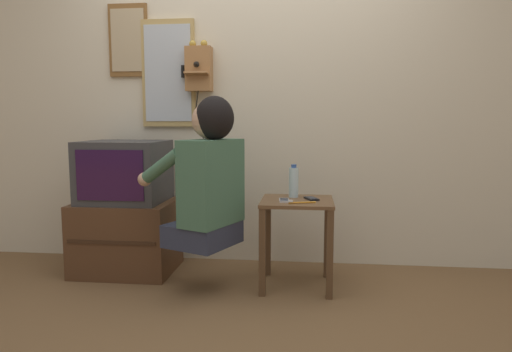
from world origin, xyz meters
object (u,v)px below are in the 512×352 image
wall_mirror (168,73)px  wall_phone_antique (199,68)px  water_bottle (294,182)px  cell_phone_held (284,200)px  cell_phone_spare (311,199)px  person (208,175)px  framed_picture (128,40)px  television (125,171)px  toothbrush (300,202)px

wall_mirror → wall_phone_antique: bearing=-9.6°
wall_mirror → water_bottle: (0.96, -0.40, -0.76)m
cell_phone_held → cell_phone_spare: bearing=18.9°
person → framed_picture: (-0.75, 0.67, 0.93)m
wall_mirror → water_bottle: bearing=-22.6°
framed_picture → water_bottle: size_ratio=2.45×
wall_phone_antique → wall_mirror: (-0.24, 0.04, -0.03)m
wall_mirror → cell_phone_held: (0.90, -0.55, -0.85)m
person → framed_picture: bearing=72.0°
wall_mirror → water_bottle: size_ratio=3.63×
wall_phone_antique → cell_phone_held: (0.66, -0.51, -0.88)m
person → television: 0.76m
wall_phone_antique → toothbrush: size_ratio=4.40×
wall_mirror → toothbrush: wall_mirror is taller
framed_picture → cell_phone_spare: 1.83m
cell_phone_spare → television: bearing=150.6°
wall_mirror → framed_picture: bearing=179.4°
cell_phone_held → toothbrush: size_ratio=0.77×
cell_phone_held → toothbrush: 0.12m
person → water_bottle: person is taller
framed_picture → water_bottle: 1.66m
wall_phone_antique → toothbrush: bearing=-37.4°
wall_phone_antique → toothbrush: wall_phone_antique is taller
television → framed_picture: bearing=102.6°
person → wall_phone_antique: bearing=41.5°
television → wall_mirror: (0.23, 0.32, 0.71)m
water_bottle → toothbrush: bearing=-78.2°
wall_mirror → person: bearing=-56.5°
cell_phone_held → cell_phone_spare: same height
cell_phone_spare → framed_picture: bearing=138.4°
cell_phone_held → water_bottle: 0.19m
television → cell_phone_spare: size_ratio=4.05×
toothbrush → wall_phone_antique: bearing=37.1°
television → wall_phone_antique: (0.48, 0.28, 0.74)m
cell_phone_held → cell_phone_spare: (0.17, 0.08, 0.00)m
cell_phone_spare → cell_phone_held: bearing=-178.0°
framed_picture → toothbrush: size_ratio=3.17×
person → television: person is taller
wall_phone_antique → cell_phone_spare: bearing=-27.6°
cell_phone_held → cell_phone_spare: size_ratio=0.94×
person → television: bearing=86.4°
cell_phone_spare → water_bottle: size_ratio=0.63×
framed_picture → toothbrush: (1.31, -0.63, -1.10)m
person → wall_phone_antique: wall_phone_antique is taller
cell_phone_spare → wall_mirror: bearing=133.6°
framed_picture → wall_mirror: size_ratio=0.67×
television → cell_phone_spare: (1.31, -0.16, -0.14)m
cell_phone_spare → water_bottle: bearing=123.8°
wall_phone_antique → cell_phone_held: bearing=-37.8°
water_bottle → wall_mirror: bearing=157.4°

